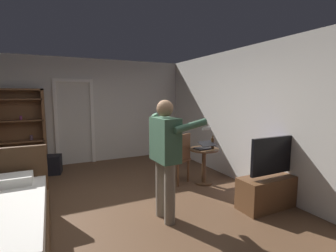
{
  "coord_description": "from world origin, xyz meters",
  "views": [
    {
      "loc": [
        -0.84,
        -3.31,
        1.74
      ],
      "look_at": [
        0.84,
        0.15,
        1.25
      ],
      "focal_mm": 26.11,
      "sensor_mm": 36.0,
      "label": 1
    }
  ],
  "objects_px": {
    "bookshelf": "(21,128)",
    "suitcase_dark": "(46,165)",
    "tv_flatscreen": "(273,187)",
    "bottle_on_table": "(213,143)",
    "person_blue_shirt": "(166,151)",
    "wooden_chair": "(179,156)",
    "side_table": "(204,160)",
    "laptop": "(204,147)"
  },
  "relations": [
    {
      "from": "tv_flatscreen",
      "to": "bookshelf",
      "type": "bearing_deg",
      "value": 134.63
    },
    {
      "from": "bookshelf",
      "to": "laptop",
      "type": "height_order",
      "value": "bookshelf"
    },
    {
      "from": "side_table",
      "to": "laptop",
      "type": "distance_m",
      "value": 0.29
    },
    {
      "from": "laptop",
      "to": "suitcase_dark",
      "type": "height_order",
      "value": "laptop"
    },
    {
      "from": "bookshelf",
      "to": "tv_flatscreen",
      "type": "distance_m",
      "value": 5.3
    },
    {
      "from": "laptop",
      "to": "wooden_chair",
      "type": "relative_size",
      "value": 0.35
    },
    {
      "from": "wooden_chair",
      "to": "suitcase_dark",
      "type": "height_order",
      "value": "wooden_chair"
    },
    {
      "from": "bookshelf",
      "to": "side_table",
      "type": "relative_size",
      "value": 2.68
    },
    {
      "from": "tv_flatscreen",
      "to": "bottle_on_table",
      "type": "bearing_deg",
      "value": 103.2
    },
    {
      "from": "tv_flatscreen",
      "to": "suitcase_dark",
      "type": "height_order",
      "value": "tv_flatscreen"
    },
    {
      "from": "laptop",
      "to": "person_blue_shirt",
      "type": "relative_size",
      "value": 0.21
    },
    {
      "from": "side_table",
      "to": "laptop",
      "type": "xyz_separation_m",
      "value": [
        -0.03,
        -0.04,
        0.29
      ]
    },
    {
      "from": "wooden_chair",
      "to": "suitcase_dark",
      "type": "distance_m",
      "value": 2.98
    },
    {
      "from": "bookshelf",
      "to": "suitcase_dark",
      "type": "height_order",
      "value": "bookshelf"
    },
    {
      "from": "bookshelf",
      "to": "laptop",
      "type": "bearing_deg",
      "value": -37.5
    },
    {
      "from": "person_blue_shirt",
      "to": "laptop",
      "type": "bearing_deg",
      "value": 35.57
    },
    {
      "from": "bookshelf",
      "to": "side_table",
      "type": "bearing_deg",
      "value": -36.79
    },
    {
      "from": "wooden_chair",
      "to": "suitcase_dark",
      "type": "bearing_deg",
      "value": 143.74
    },
    {
      "from": "bookshelf",
      "to": "tv_flatscreen",
      "type": "bearing_deg",
      "value": -45.37
    },
    {
      "from": "laptop",
      "to": "wooden_chair",
      "type": "bearing_deg",
      "value": 145.76
    },
    {
      "from": "bookshelf",
      "to": "suitcase_dark",
      "type": "distance_m",
      "value": 1.03
    },
    {
      "from": "tv_flatscreen",
      "to": "laptop",
      "type": "bearing_deg",
      "value": 109.83
    },
    {
      "from": "laptop",
      "to": "suitcase_dark",
      "type": "distance_m",
      "value": 3.48
    },
    {
      "from": "bottle_on_table",
      "to": "wooden_chair",
      "type": "xyz_separation_m",
      "value": [
        -0.56,
        0.31,
        -0.27
      ]
    },
    {
      "from": "bottle_on_table",
      "to": "person_blue_shirt",
      "type": "distance_m",
      "value": 1.66
    },
    {
      "from": "bookshelf",
      "to": "side_table",
      "type": "height_order",
      "value": "bookshelf"
    },
    {
      "from": "person_blue_shirt",
      "to": "bookshelf",
      "type": "bearing_deg",
      "value": 120.58
    },
    {
      "from": "bottle_on_table",
      "to": "suitcase_dark",
      "type": "distance_m",
      "value": 3.65
    },
    {
      "from": "side_table",
      "to": "wooden_chair",
      "type": "height_order",
      "value": "wooden_chair"
    },
    {
      "from": "bookshelf",
      "to": "tv_flatscreen",
      "type": "height_order",
      "value": "bookshelf"
    },
    {
      "from": "bottle_on_table",
      "to": "tv_flatscreen",
      "type": "bearing_deg",
      "value": -76.8
    },
    {
      "from": "tv_flatscreen",
      "to": "bottle_on_table",
      "type": "height_order",
      "value": "tv_flatscreen"
    },
    {
      "from": "side_table",
      "to": "wooden_chair",
      "type": "distance_m",
      "value": 0.49
    },
    {
      "from": "suitcase_dark",
      "to": "bookshelf",
      "type": "bearing_deg",
      "value": 145.14
    },
    {
      "from": "side_table",
      "to": "person_blue_shirt",
      "type": "distance_m",
      "value": 1.66
    },
    {
      "from": "bookshelf",
      "to": "laptop",
      "type": "relative_size",
      "value": 5.37
    },
    {
      "from": "bottle_on_table",
      "to": "person_blue_shirt",
      "type": "bearing_deg",
      "value": -148.86
    },
    {
      "from": "wooden_chair",
      "to": "person_blue_shirt",
      "type": "bearing_deg",
      "value": -126.12
    },
    {
      "from": "side_table",
      "to": "wooden_chair",
      "type": "relative_size",
      "value": 0.71
    },
    {
      "from": "tv_flatscreen",
      "to": "bottle_on_table",
      "type": "relative_size",
      "value": 4.6
    },
    {
      "from": "person_blue_shirt",
      "to": "suitcase_dark",
      "type": "bearing_deg",
      "value": 117.89
    },
    {
      "from": "side_table",
      "to": "person_blue_shirt",
      "type": "xyz_separation_m",
      "value": [
        -1.27,
        -0.93,
        0.51
      ]
    }
  ]
}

